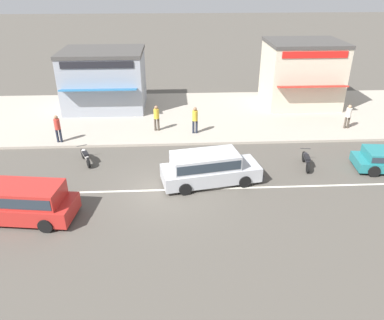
# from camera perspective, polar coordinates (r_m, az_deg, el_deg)

# --- Properties ---
(ground_plane) EXTENTS (160.00, 160.00, 0.00)m
(ground_plane) POSITION_cam_1_polar(r_m,az_deg,el_deg) (17.77, -2.93, -4.56)
(ground_plane) COLOR #544F47
(lane_centre_stripe) EXTENTS (50.40, 0.14, 0.01)m
(lane_centre_stripe) POSITION_cam_1_polar(r_m,az_deg,el_deg) (17.76, -2.93, -4.55)
(lane_centre_stripe) COLOR silver
(lane_centre_stripe) RESTS_ON ground
(kerb_strip) EXTENTS (68.00, 10.00, 0.15)m
(kerb_strip) POSITION_cam_1_polar(r_m,az_deg,el_deg) (26.75, -3.08, 6.83)
(kerb_strip) COLOR #ADA393
(kerb_strip) RESTS_ON ground
(minivan_silver_0) EXTENTS (5.03, 2.55, 1.56)m
(minivan_silver_0) POSITION_cam_1_polar(r_m,az_deg,el_deg) (17.95, 2.49, -1.09)
(minivan_silver_0) COLOR #B7BABF
(minivan_silver_0) RESTS_ON ground
(minivan_red_4) EXTENTS (4.75, 2.30, 1.56)m
(minivan_red_4) POSITION_cam_1_polar(r_m,az_deg,el_deg) (16.90, -24.45, -5.71)
(minivan_red_4) COLOR red
(minivan_red_4) RESTS_ON ground
(motorcycle_0) EXTENTS (0.93, 1.67, 0.80)m
(motorcycle_0) POSITION_cam_1_polar(r_m,az_deg,el_deg) (20.79, -15.97, 0.65)
(motorcycle_0) COLOR black
(motorcycle_0) RESTS_ON ground
(motorcycle_1) EXTENTS (0.56, 1.83, 0.80)m
(motorcycle_1) POSITION_cam_1_polar(r_m,az_deg,el_deg) (20.48, 17.00, 0.08)
(motorcycle_1) COLOR black
(motorcycle_1) RESTS_ON ground
(pedestrian_near_clock) EXTENTS (0.34, 0.34, 1.67)m
(pedestrian_near_clock) POSITION_cam_1_polar(r_m,az_deg,el_deg) (23.24, -19.82, 4.79)
(pedestrian_near_clock) COLOR #232838
(pedestrian_near_clock) RESTS_ON kerb_strip
(pedestrian_mid_kerb) EXTENTS (0.34, 0.34, 1.64)m
(pedestrian_mid_kerb) POSITION_cam_1_polar(r_m,az_deg,el_deg) (23.67, -5.44, 6.67)
(pedestrian_mid_kerb) COLOR #4C4238
(pedestrian_mid_kerb) RESTS_ON kerb_strip
(pedestrian_by_shop) EXTENTS (0.34, 0.34, 1.56)m
(pedestrian_by_shop) POSITION_cam_1_polar(r_m,az_deg,el_deg) (25.93, 22.73, 6.37)
(pedestrian_by_shop) COLOR #4C4238
(pedestrian_by_shop) RESTS_ON kerb_strip
(pedestrian_far_end) EXTENTS (0.34, 0.34, 1.69)m
(pedestrian_far_end) POSITION_cam_1_polar(r_m,az_deg,el_deg) (23.14, 0.46, 6.40)
(pedestrian_far_end) COLOR #232838
(pedestrian_far_end) RESTS_ON kerb_strip
(shopfront_corner_warung) EXTENTS (5.32, 5.14, 4.64)m
(shopfront_corner_warung) POSITION_cam_1_polar(r_m,az_deg,el_deg) (29.36, 16.35, 12.55)
(shopfront_corner_warung) COLOR beige
(shopfront_corner_warung) RESTS_ON kerb_strip
(shopfront_mid_block) EXTENTS (5.72, 5.28, 4.15)m
(shopfront_mid_block) POSITION_cam_1_polar(r_m,az_deg,el_deg) (28.29, -13.19, 11.89)
(shopfront_mid_block) COLOR #999EA8
(shopfront_mid_block) RESTS_ON kerb_strip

